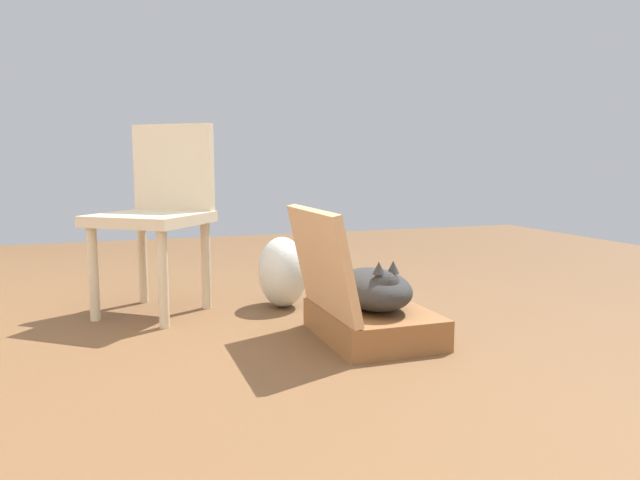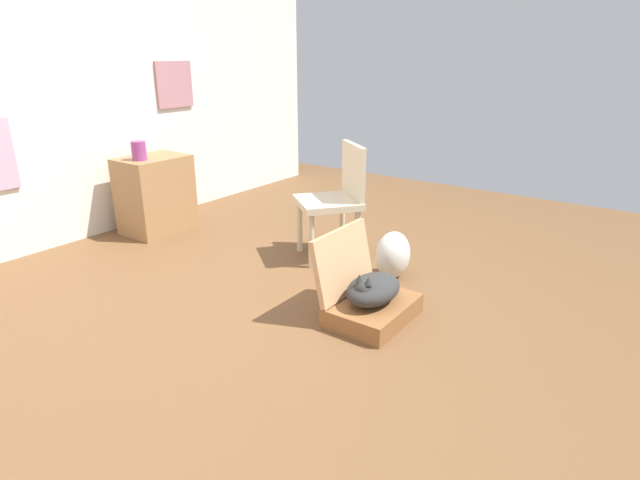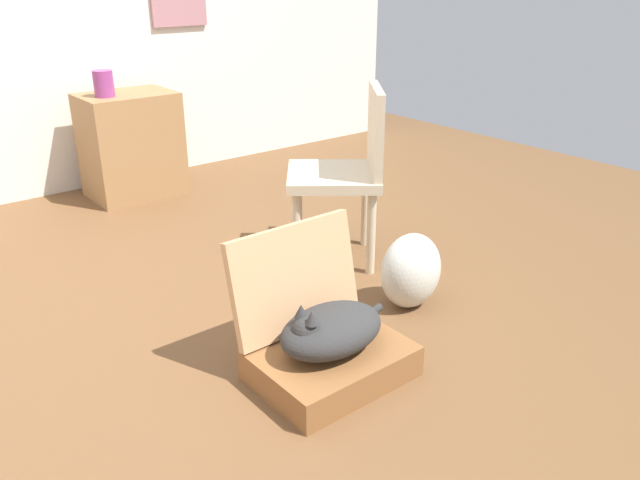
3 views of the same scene
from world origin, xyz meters
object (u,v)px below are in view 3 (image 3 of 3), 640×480
object	(u,v)px
chair	(347,168)
vase_tall	(104,84)
side_table	(131,145)
plastic_bag_white	(411,271)
suitcase_base	(331,363)
cat	(330,330)

from	to	relation	value
chair	vase_tall	bearing A→B (deg)	-122.61
vase_tall	side_table	bearing A→B (deg)	14.56
plastic_bag_white	chair	xyz separation A→B (m)	(0.12, 0.57, 0.32)
vase_tall	chair	world-z (taller)	chair
plastic_bag_white	suitcase_base	bearing A→B (deg)	-162.12
suitcase_base	cat	world-z (taller)	cat
cat	vase_tall	size ratio (longest dim) A/B	3.09
cat	side_table	distance (m)	2.46
suitcase_base	vase_tall	world-z (taller)	vase_tall
side_table	chair	xyz separation A→B (m)	(0.42, -1.66, 0.15)
side_table	vase_tall	world-z (taller)	vase_tall
vase_tall	plastic_bag_white	bearing A→B (deg)	-78.34
suitcase_base	cat	size ratio (longest dim) A/B	1.12
cat	plastic_bag_white	xyz separation A→B (m)	(0.63, 0.20, -0.03)
vase_tall	chair	size ratio (longest dim) A/B	0.18
cat	plastic_bag_white	world-z (taller)	plastic_bag_white
chair	suitcase_base	bearing A→B (deg)	-5.82
cat	plastic_bag_white	bearing A→B (deg)	17.67
side_table	chair	world-z (taller)	chair
suitcase_base	chair	xyz separation A→B (m)	(0.74, 0.77, 0.43)
plastic_bag_white	vase_tall	xyz separation A→B (m)	(-0.45, 2.19, 0.58)
suitcase_base	plastic_bag_white	world-z (taller)	plastic_bag_white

